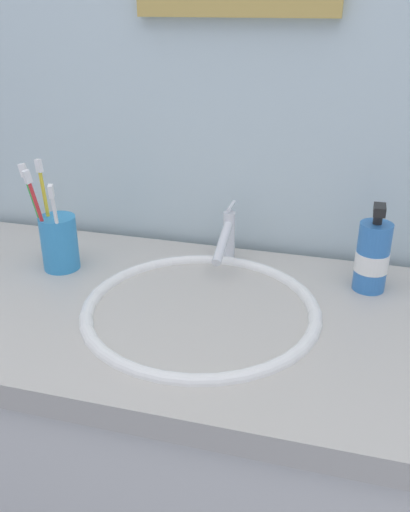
# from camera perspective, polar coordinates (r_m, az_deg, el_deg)

# --- Properties ---
(tiled_wall_back) EXTENTS (2.45, 0.04, 2.40)m
(tiled_wall_back) POSITION_cam_1_polar(r_m,az_deg,el_deg) (1.11, 3.46, 18.44)
(tiled_wall_back) COLOR silver
(tiled_wall_back) RESTS_ON ground
(vanity_counter) EXTENTS (1.25, 0.53, 0.85)m
(vanity_counter) POSITION_cam_1_polar(r_m,az_deg,el_deg) (1.22, -0.84, -22.90)
(vanity_counter) COLOR silver
(vanity_counter) RESTS_ON ground
(sink_basin) EXTENTS (0.41, 0.41, 0.10)m
(sink_basin) POSITION_cam_1_polar(r_m,az_deg,el_deg) (0.96, -0.48, -7.41)
(sink_basin) COLOR white
(sink_basin) RESTS_ON vanity_counter
(faucet) EXTENTS (0.02, 0.15, 0.11)m
(faucet) POSITION_cam_1_polar(r_m,az_deg,el_deg) (1.08, 2.29, 1.99)
(faucet) COLOR silver
(faucet) RESTS_ON sink_basin
(toothbrush_cup) EXTENTS (0.07, 0.07, 0.11)m
(toothbrush_cup) POSITION_cam_1_polar(r_m,az_deg,el_deg) (1.10, -14.93, 1.34)
(toothbrush_cup) COLOR #338CCC
(toothbrush_cup) RESTS_ON vanity_counter
(toothbrush_white) EXTENTS (0.02, 0.04, 0.18)m
(toothbrush_white) POSITION_cam_1_polar(r_m,az_deg,el_deg) (1.05, -15.19, 3.36)
(toothbrush_white) COLOR white
(toothbrush_white) RESTS_ON toothbrush_cup
(toothbrush_green) EXTENTS (0.05, 0.02, 0.21)m
(toothbrush_green) POSITION_cam_1_polar(r_m,az_deg,el_deg) (1.08, -17.11, 4.57)
(toothbrush_green) COLOR green
(toothbrush_green) RESTS_ON toothbrush_cup
(toothbrush_red) EXTENTS (0.03, 0.05, 0.20)m
(toothbrush_red) POSITION_cam_1_polar(r_m,az_deg,el_deg) (1.06, -16.82, 4.12)
(toothbrush_red) COLOR red
(toothbrush_red) RESTS_ON toothbrush_cup
(toothbrush_yellow) EXTENTS (0.03, 0.02, 0.21)m
(toothbrush_yellow) POSITION_cam_1_polar(r_m,az_deg,el_deg) (1.08, -16.19, 4.88)
(toothbrush_yellow) COLOR yellow
(toothbrush_yellow) RESTS_ON toothbrush_cup
(soap_dispenser) EXTENTS (0.06, 0.06, 0.17)m
(soap_dispenser) POSITION_cam_1_polar(r_m,az_deg,el_deg) (1.02, 17.05, -0.07)
(soap_dispenser) COLOR #3372BF
(soap_dispenser) RESTS_ON vanity_counter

